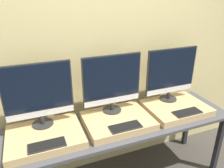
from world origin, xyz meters
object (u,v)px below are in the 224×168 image
keyboard_left (47,145)px  monitor_center (112,82)px  monitor_right (171,73)px  monitor_left (38,93)px  keyboard_center (126,127)px  keyboard_right (187,112)px

keyboard_left → monitor_center: monitor_center is taller
monitor_center → monitor_right: size_ratio=1.00×
monitor_left → keyboard_left: monitor_left is taller
monitor_left → keyboard_center: (0.68, -0.32, -0.31)m
keyboard_left → monitor_right: monitor_right is taller
keyboard_center → keyboard_right: size_ratio=1.00×
keyboard_left → keyboard_right: bearing=0.0°
monitor_right → keyboard_center: bearing=-154.5°
monitor_right → monitor_left: bearing=180.0°
keyboard_left → keyboard_right: size_ratio=1.00×
monitor_center → keyboard_center: 0.45m
keyboard_left → keyboard_right: 1.36m
keyboard_center → keyboard_right: 0.68m
keyboard_left → monitor_right: 1.43m
monitor_right → monitor_center: bearing=180.0°
monitor_center → keyboard_center: bearing=-90.0°
monitor_left → keyboard_right: (1.36, -0.32, -0.31)m
monitor_right → keyboard_right: (0.00, -0.32, -0.31)m
monitor_center → keyboard_center: monitor_center is taller
monitor_center → keyboard_center: (0.00, -0.32, -0.31)m
monitor_left → keyboard_center: 0.81m
monitor_center → keyboard_center: size_ratio=2.01×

